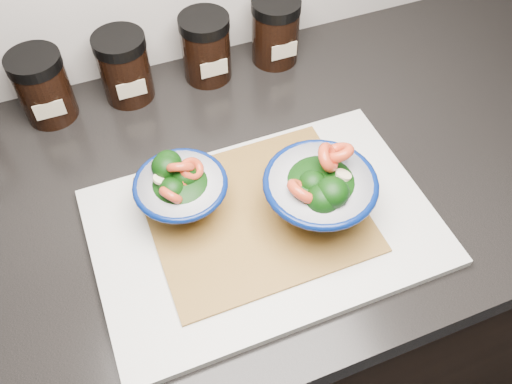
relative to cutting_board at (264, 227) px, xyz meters
name	(u,v)px	position (x,y,z in m)	size (l,w,h in m)	color
cabinet	(193,340)	(-0.12, 0.09, -0.48)	(3.43, 0.58, 0.86)	black
countertop	(165,213)	(-0.12, 0.09, -0.03)	(3.50, 0.60, 0.04)	black
cutting_board	(264,227)	(0.00, 0.00, 0.00)	(0.45, 0.30, 0.01)	beige
bamboo_mat	(256,213)	(0.00, 0.02, 0.01)	(0.28, 0.24, 0.00)	#A67832
bowl_left	(181,189)	(-0.09, 0.06, 0.05)	(0.12, 0.12, 0.10)	white
bowl_right	(320,192)	(0.07, -0.01, 0.06)	(0.15, 0.15, 0.11)	white
spice_jar_b	(43,87)	(-0.23, 0.33, 0.05)	(0.08, 0.08, 0.11)	black
spice_jar_c	(124,67)	(-0.10, 0.33, 0.05)	(0.08, 0.08, 0.11)	black
spice_jar_d	(206,48)	(0.03, 0.33, 0.05)	(0.08, 0.08, 0.11)	black
spice_jar_e	(275,31)	(0.15, 0.33, 0.05)	(0.08, 0.08, 0.11)	black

